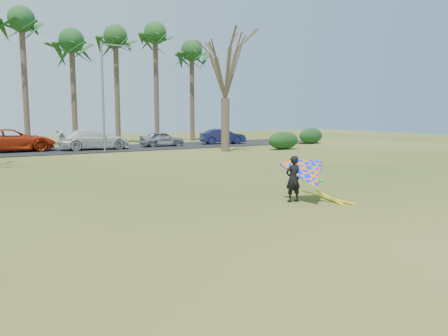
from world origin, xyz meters
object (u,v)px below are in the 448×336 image
car_2 (12,140)px  car_5 (223,136)px  car_3 (94,139)px  bare_tree_right (225,63)px  car_4 (162,139)px  kite_flyer (308,176)px  streetlight (105,91)px

car_2 → car_5: size_ratio=1.44×
car_3 → bare_tree_right: bearing=-125.0°
car_2 → car_4: (11.60, -0.78, -0.20)m
car_4 → kite_flyer: kite_flyer is taller
car_2 → car_3: 5.82m
streetlight → kite_flyer: streetlight is taller
car_2 → car_4: bearing=-96.0°
streetlight → car_5: size_ratio=1.91×
car_2 → car_5: bearing=-95.0°
car_4 → bare_tree_right: bearing=-158.2°
streetlight → kite_flyer: size_ratio=3.35×
car_2 → car_3: size_ratio=1.12×
streetlight → kite_flyer: (0.11, -21.48, -3.62)m
car_2 → kite_flyer: size_ratio=2.53×
car_4 → car_2: bearing=89.9°
bare_tree_right → kite_flyer: 19.96m
car_2 → car_4: 11.63m
car_3 → kite_flyer: 23.92m
car_2 → bare_tree_right: bearing=-120.8°
car_3 → car_2: bearing=82.4°
car_4 → streetlight: bearing=119.9°
bare_tree_right → car_5: bare_tree_right is taller
streetlight → kite_flyer: bearing=-89.7°
bare_tree_right → car_4: bearing=108.1°
car_3 → car_4: (5.88, 0.33, -0.14)m
car_5 → kite_flyer: kite_flyer is taller
bare_tree_right → car_5: 9.64m
car_3 → kite_flyer: (0.37, -23.92, -0.00)m
streetlight → kite_flyer: 21.79m
car_5 → kite_flyer: 26.77m
car_4 → kite_flyer: bearing=170.9°
car_5 → car_2: bearing=101.1°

